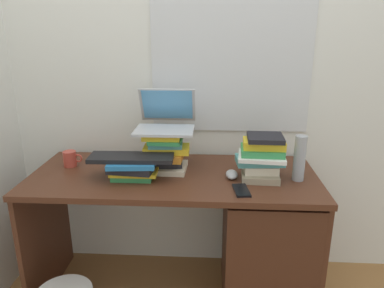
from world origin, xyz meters
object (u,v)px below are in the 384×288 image
at_px(book_stack_tall, 165,152).
at_px(laptop, 166,119).
at_px(desk, 244,235).
at_px(keyboard, 131,158).
at_px(mug, 70,159).
at_px(cell_phone, 241,190).
at_px(book_stack_side, 262,157).
at_px(computer_mouse, 232,174).
at_px(water_bottle, 300,158).
at_px(book_stack_keyboard_riser, 133,168).

xyz_separation_m(book_stack_tall, laptop, (0.00, 0.07, 0.16)).
xyz_separation_m(desk, keyboard, (-0.59, -0.05, 0.45)).
distance_m(book_stack_tall, keyboard, 0.20).
relative_size(mug, cell_phone, 0.78).
height_order(book_stack_tall, mug, book_stack_tall).
bearing_deg(keyboard, book_stack_side, 2.23).
relative_size(computer_mouse, cell_phone, 0.76).
height_order(book_stack_tall, computer_mouse, book_stack_tall).
relative_size(keyboard, water_bottle, 1.82).
height_order(laptop, mug, laptop).
distance_m(keyboard, computer_mouse, 0.51).
height_order(book_stack_tall, cell_phone, book_stack_tall).
height_order(desk, book_stack_tall, book_stack_tall).
bearing_deg(book_stack_keyboard_riser, desk, 4.87).
bearing_deg(book_stack_keyboard_riser, computer_mouse, 4.35).
bearing_deg(keyboard, book_stack_tall, 38.66).
bearing_deg(book_stack_side, computer_mouse, -177.14).
bearing_deg(book_stack_tall, laptop, 88.72).
bearing_deg(cell_phone, mug, 155.79).
relative_size(book_stack_tall, computer_mouse, 2.43).
bearing_deg(water_bottle, book_stack_tall, 171.71).
bearing_deg(book_stack_keyboard_riser, keyboard, 159.40).
distance_m(book_stack_side, mug, 1.04).
relative_size(desk, book_stack_keyboard_riser, 6.01).
height_order(desk, keyboard, keyboard).
height_order(keyboard, water_bottle, water_bottle).
relative_size(book_stack_keyboard_riser, book_stack_side, 0.99).
height_order(book_stack_keyboard_riser, laptop, laptop).
height_order(laptop, keyboard, laptop).
bearing_deg(mug, book_stack_keyboard_riser, -21.75).
bearing_deg(keyboard, laptop, 50.37).
distance_m(book_stack_keyboard_riser, water_bottle, 0.83).
xyz_separation_m(laptop, computer_mouse, (0.35, -0.16, -0.24)).
relative_size(book_stack_keyboard_riser, laptop, 0.79).
relative_size(book_stack_keyboard_riser, computer_mouse, 2.39).
bearing_deg(book_stack_tall, water_bottle, -8.29).
distance_m(computer_mouse, mug, 0.89).
distance_m(keyboard, mug, 0.41).
height_order(book_stack_side, cell_phone, book_stack_side).
relative_size(book_stack_side, keyboard, 0.60).
bearing_deg(cell_phone, water_bottle, 19.97).
distance_m(desk, cell_phone, 0.39).
height_order(book_stack_side, mug, book_stack_side).
relative_size(laptop, mug, 2.94).
relative_size(book_stack_keyboard_riser, water_bottle, 1.08).
relative_size(desk, water_bottle, 6.46).
bearing_deg(mug, book_stack_tall, -2.55).
bearing_deg(book_stack_keyboard_riser, book_stack_tall, 41.33).
bearing_deg(cell_phone, laptop, 133.24).
xyz_separation_m(desk, mug, (-0.96, 0.10, 0.38)).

